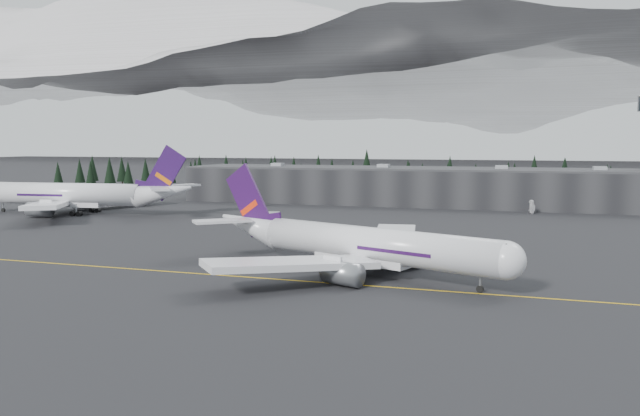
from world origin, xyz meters
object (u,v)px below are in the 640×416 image
(terminal, at_px, (412,186))
(gse_vehicle_b, at_px, (532,211))
(jet_parked, at_px, (81,195))
(gse_vehicle_a, at_px, (255,205))
(jet_main, at_px, (350,243))

(terminal, height_order, gse_vehicle_b, terminal)
(jet_parked, bearing_deg, gse_vehicle_a, -145.33)
(jet_parked, bearing_deg, jet_main, 144.14)
(gse_vehicle_b, bearing_deg, terminal, -145.96)
(terminal, xyz_separation_m, jet_main, (9.38, -118.36, -1.38))
(gse_vehicle_a, bearing_deg, jet_main, -88.18)
(jet_main, bearing_deg, gse_vehicle_b, 93.07)
(jet_main, xyz_separation_m, gse_vehicle_a, (-57.07, 91.71, -4.19))
(jet_parked, height_order, gse_vehicle_a, jet_parked)
(terminal, height_order, jet_parked, jet_parked)
(jet_main, height_order, gse_vehicle_a, jet_main)
(jet_main, height_order, gse_vehicle_b, jet_main)
(jet_parked, xyz_separation_m, gse_vehicle_a, (40.95, 34.87, -5.08))
(jet_main, relative_size, gse_vehicle_a, 10.92)
(gse_vehicle_a, relative_size, gse_vehicle_b, 1.26)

